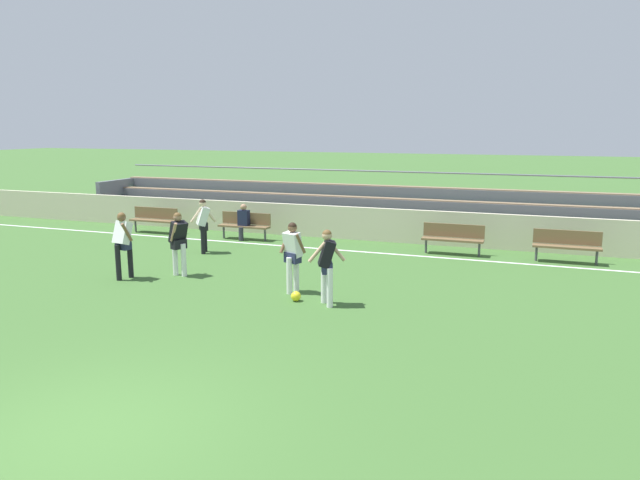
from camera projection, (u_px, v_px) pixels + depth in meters
ground_plane at (89, 432)px, 7.34m from camera, size 160.00×160.00×0.00m
field_line_sideline at (358, 251)px, 18.01m from camera, size 44.00×0.12×0.01m
sideline_wall at (374, 224)px, 19.63m from camera, size 48.00×0.16×1.10m
bleacher_stand at (431, 210)px, 20.82m from camera, size 27.06×2.70×2.10m
bench_centre_sideline at (245, 223)px, 19.90m from camera, size 1.80×0.40×0.90m
bench_far_left at (567, 243)px, 16.47m from camera, size 1.80×0.40×0.90m
bench_near_wall_gap at (154, 218)px, 21.14m from camera, size 1.80×0.40×0.90m
bench_far_right at (453, 236)px, 17.54m from camera, size 1.80×0.40×0.90m
spectator_seated at (243, 219)px, 19.77m from camera, size 0.36×0.42×1.21m
player_white_overlapping at (293, 251)px, 13.38m from camera, size 0.58×0.42×1.63m
player_dark_challenging at (327, 261)px, 12.42m from camera, size 0.73×0.50×1.63m
player_white_dropping_back at (203, 221)px, 17.65m from camera, size 0.71×0.54×1.62m
player_white_trailing_run at (123, 240)px, 14.58m from camera, size 0.52×0.49×1.68m
player_dark_wide_left at (178, 238)px, 14.91m from camera, size 0.51×0.59×1.63m
soccer_ball at (296, 296)px, 12.85m from camera, size 0.22×0.22×0.22m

